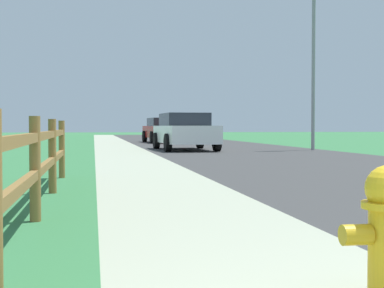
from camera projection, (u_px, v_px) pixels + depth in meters
name	position (u px, v px, depth m)	size (l,w,h in m)	color
ground_plane	(138.00, 147.00, 26.01)	(120.00, 120.00, 0.00)	#327240
road_asphalt	(204.00, 145.00, 28.58)	(7.00, 66.00, 0.01)	#383838
curb_concrete	(74.00, 145.00, 27.46)	(6.00, 66.00, 0.01)	#A1A78F
grass_verge	(42.00, 146.00, 27.20)	(5.00, 66.00, 0.00)	#327240
rail_fence	(35.00, 161.00, 5.55)	(0.11, 9.61, 1.05)	olive
parked_suv_white	(185.00, 131.00, 22.35)	(2.22, 4.65, 1.46)	white
parked_car_red	(165.00, 130.00, 32.44)	(2.35, 4.75, 1.42)	maroon
street_lamp	(316.00, 43.00, 22.07)	(1.17, 0.20, 7.14)	gray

